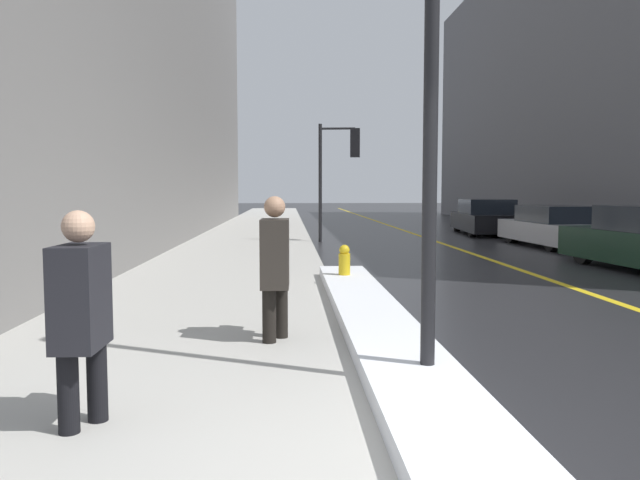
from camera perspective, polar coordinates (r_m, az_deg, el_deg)
sidewalk_slab at (r=18.34m, az=-6.80°, el=-0.57°), size 4.00×80.00×0.01m
road_centre_stripe at (r=18.91m, az=11.65°, el=-0.49°), size 0.16×80.00×0.00m
snow_bank_curb at (r=7.60m, az=4.86°, el=-7.13°), size 0.82×8.98×0.18m
building_facade_right at (r=29.17m, az=26.06°, el=13.87°), size 6.00×36.00×13.18m
traffic_light_near at (r=19.85m, az=2.00°, el=7.61°), size 1.31×0.34×3.73m
pedestrian_with_shoulder_bag at (r=4.54m, az=-20.98°, el=-5.89°), size 0.29×0.70×1.49m
pedestrian_in_glasses at (r=6.71m, az=-4.13°, el=-1.96°), size 0.31×0.72×1.57m
parked_car_silver at (r=19.31m, az=20.76°, el=1.09°), size 1.88×4.54×1.20m
parked_car_black at (r=24.19m, az=14.89°, el=1.98°), size 2.19×4.85×1.31m
fire_hydrant at (r=10.72m, az=2.24°, el=-2.33°), size 0.20×0.20×0.70m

